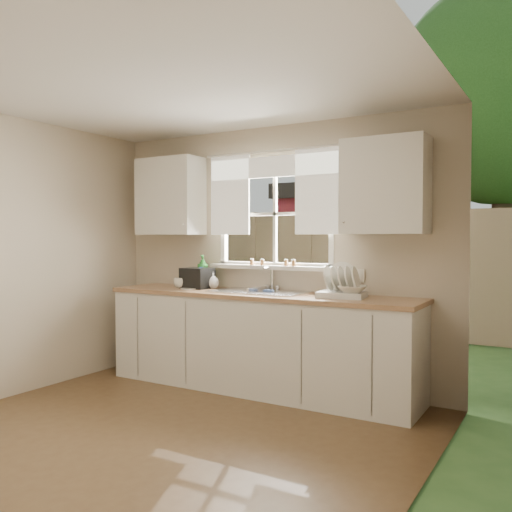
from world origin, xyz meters
The scene contains 21 objects.
ground centered at (0.00, 0.00, 0.00)m, with size 4.00×4.00×0.00m, color brown.
room_walls centered at (0.00, -0.07, 1.24)m, with size 3.62×4.02×2.50m.
ceiling centered at (0.00, 0.00, 2.50)m, with size 3.60×4.00×0.02m, color silver.
window centered at (0.00, 2.00, 1.49)m, with size 1.38×0.16×1.06m.
curtains centered at (0.00, 1.95, 1.93)m, with size 1.50×0.03×0.81m.
base_cabinets centered at (0.00, 1.68, 0.43)m, with size 3.00×0.62×0.87m, color silver.
countertop centered at (0.00, 1.68, 0.89)m, with size 3.04×0.65×0.04m, color #A07550.
upper_cabinet_left centered at (-1.15, 1.82, 1.85)m, with size 0.70×0.33×0.80m, color silver.
upper_cabinet_right centered at (1.15, 1.82, 1.85)m, with size 0.70×0.33×0.80m, color silver.
wall_outlet centered at (0.88, 1.99, 1.08)m, with size 0.08×0.01×0.12m, color beige.
sill_jars centered at (0.02, 1.94, 1.18)m, with size 0.50×0.04×0.06m.
backyard centered at (0.58, 8.42, 3.46)m, with size 20.00×10.00×6.13m.
sink centered at (0.00, 1.71, 0.84)m, with size 0.88×0.52×0.40m.
dish_rack centered at (0.83, 1.69, 1.00)m, with size 0.42×0.34×0.30m.
bowl centered at (0.94, 1.64, 0.99)m, with size 0.24×0.24×0.06m, color silver.
soap_bottle_a centered at (-0.78, 1.89, 1.08)m, with size 0.13×0.13×0.33m, color green.
soap_bottle_b centered at (-0.73, 1.80, 1.02)m, with size 0.09×0.10×0.21m, color #324ABC.
soap_bottle_c centered at (-0.60, 1.81, 1.00)m, with size 0.13×0.13×0.17m, color beige.
saucer centered at (-0.74, 1.61, 0.92)m, with size 0.16×0.16×0.01m, color white.
cup centered at (-0.89, 1.65, 0.96)m, with size 0.13×0.13×0.11m, color silver.
black_appliance centered at (-0.73, 1.73, 1.01)m, with size 0.28×0.24×0.21m, color black.
Camera 1 is at (2.52, -2.64, 1.42)m, focal length 38.00 mm.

